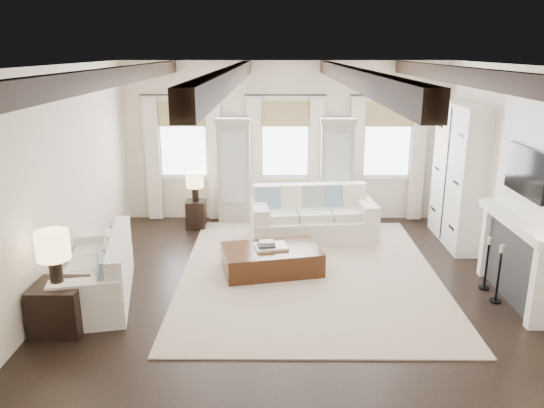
{
  "coord_description": "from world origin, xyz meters",
  "views": [
    {
      "loc": [
        -0.2,
        -6.86,
        3.41
      ],
      "look_at": [
        -0.25,
        0.84,
        1.15
      ],
      "focal_mm": 35.0,
      "sensor_mm": 36.0,
      "label": 1
    }
  ],
  "objects_px": {
    "sofa_back": "(312,218)",
    "sofa_left": "(99,274)",
    "ottoman": "(271,260)",
    "side_table_front": "(60,307)",
    "side_table_back": "(196,214)"
  },
  "relations": [
    {
      "from": "sofa_back",
      "to": "sofa_left",
      "type": "relative_size",
      "value": 1.06
    },
    {
      "from": "sofa_back",
      "to": "ottoman",
      "type": "distance_m",
      "value": 1.75
    },
    {
      "from": "sofa_back",
      "to": "side_table_front",
      "type": "distance_m",
      "value": 4.79
    },
    {
      "from": "side_table_front",
      "to": "side_table_back",
      "type": "distance_m",
      "value": 4.13
    },
    {
      "from": "sofa_left",
      "to": "side_table_back",
      "type": "bearing_deg",
      "value": 73.1
    },
    {
      "from": "sofa_left",
      "to": "ottoman",
      "type": "xyz_separation_m",
      "value": [
        2.43,
        0.91,
        -0.16
      ]
    },
    {
      "from": "sofa_back",
      "to": "sofa_left",
      "type": "bearing_deg",
      "value": -142.03
    },
    {
      "from": "sofa_back",
      "to": "side_table_front",
      "type": "height_order",
      "value": "sofa_back"
    },
    {
      "from": "sofa_back",
      "to": "sofa_left",
      "type": "height_order",
      "value": "sofa_back"
    },
    {
      "from": "ottoman",
      "to": "side_table_front",
      "type": "height_order",
      "value": "side_table_front"
    },
    {
      "from": "sofa_back",
      "to": "side_table_back",
      "type": "relative_size",
      "value": 4.27
    },
    {
      "from": "sofa_back",
      "to": "side_table_back",
      "type": "xyz_separation_m",
      "value": [
        -2.25,
        0.57,
        -0.12
      ]
    },
    {
      "from": "sofa_back",
      "to": "side_table_front",
      "type": "bearing_deg",
      "value": -134.91
    },
    {
      "from": "ottoman",
      "to": "side_table_back",
      "type": "height_order",
      "value": "side_table_back"
    },
    {
      "from": "sofa_back",
      "to": "ottoman",
      "type": "bearing_deg",
      "value": -115.43
    }
  ]
}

